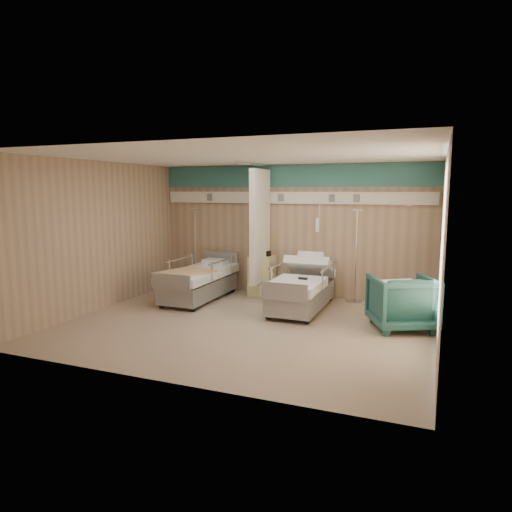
# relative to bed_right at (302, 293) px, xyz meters

# --- Properties ---
(ground) EXTENTS (6.00, 5.00, 0.00)m
(ground) POSITION_rel_bed_right_xyz_m (-0.60, -1.30, -0.32)
(ground) COLOR tan
(ground) RESTS_ON ground
(room_walls) EXTENTS (6.04, 5.04, 2.82)m
(room_walls) POSITION_rel_bed_right_xyz_m (-0.63, -1.05, 1.55)
(room_walls) COLOR tan
(room_walls) RESTS_ON ground
(bed_right) EXTENTS (1.00, 2.16, 0.63)m
(bed_right) POSITION_rel_bed_right_xyz_m (0.00, 0.00, 0.00)
(bed_right) COLOR silver
(bed_right) RESTS_ON ground
(bed_left) EXTENTS (1.00, 2.16, 0.63)m
(bed_left) POSITION_rel_bed_right_xyz_m (-2.20, 0.00, 0.00)
(bed_left) COLOR silver
(bed_left) RESTS_ON ground
(bedside_cabinet) EXTENTS (0.50, 0.48, 0.85)m
(bedside_cabinet) POSITION_rel_bed_right_xyz_m (-1.15, 0.90, 0.11)
(bedside_cabinet) COLOR #DBD589
(bedside_cabinet) RESTS_ON ground
(visitor_armchair) EXTENTS (1.26, 1.28, 0.89)m
(visitor_armchair) POSITION_rel_bed_right_xyz_m (1.85, -0.56, 0.13)
(visitor_armchair) COLOR #1F4F4A
(visitor_armchair) RESTS_ON ground
(waffle_blanket) EXTENTS (0.80, 0.78, 0.07)m
(waffle_blanket) POSITION_rel_bed_right_xyz_m (1.83, -0.55, 0.61)
(waffle_blanket) COLOR white
(waffle_blanket) RESTS_ON visitor_armchair
(iv_stand_right) EXTENTS (0.34, 0.34, 1.88)m
(iv_stand_right) POSITION_rel_bed_right_xyz_m (0.84, 0.98, 0.07)
(iv_stand_right) COLOR silver
(iv_stand_right) RESTS_ON ground
(iv_stand_left) EXTENTS (0.33, 0.33, 1.85)m
(iv_stand_left) POSITION_rel_bed_right_xyz_m (-2.76, 0.87, 0.06)
(iv_stand_left) COLOR silver
(iv_stand_left) RESTS_ON ground
(call_remote) EXTENTS (0.17, 0.09, 0.04)m
(call_remote) POSITION_rel_bed_right_xyz_m (0.08, -0.21, 0.33)
(call_remote) COLOR black
(call_remote) RESTS_ON bed_right
(tan_blanket) EXTENTS (1.08, 1.23, 0.04)m
(tan_blanket) POSITION_rel_bed_right_xyz_m (-2.27, -0.46, 0.33)
(tan_blanket) COLOR tan
(tan_blanket) RESTS_ON bed_left
(toiletry_bag) EXTENTS (0.22, 0.15, 0.11)m
(toiletry_bag) POSITION_rel_bed_right_xyz_m (-1.08, 0.93, 0.59)
(toiletry_bag) COLOR black
(toiletry_bag) RESTS_ON bedside_cabinet
(white_cup) EXTENTS (0.11, 0.11, 0.13)m
(white_cup) POSITION_rel_bed_right_xyz_m (-1.33, 1.04, 0.60)
(white_cup) COLOR white
(white_cup) RESTS_ON bedside_cabinet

